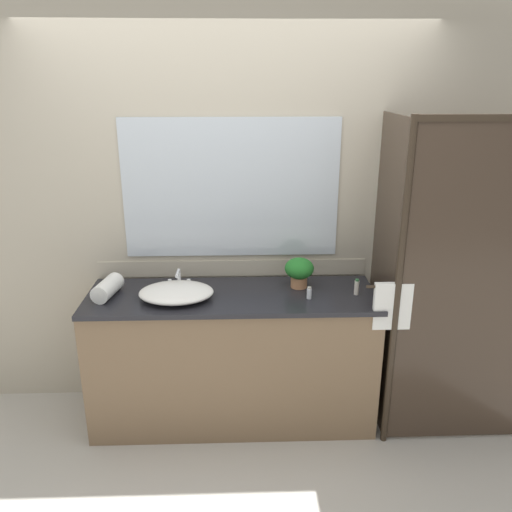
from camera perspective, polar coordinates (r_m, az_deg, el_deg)
name	(u,v)px	position (r m, az deg, el deg)	size (l,w,h in m)	color
ground_plane	(234,416)	(3.67, -2.45, -17.23)	(8.00, 8.00, 0.00)	#B7B2A8
wall_back_with_mirror	(231,217)	(3.42, -2.72, 4.31)	(4.40, 0.06, 2.60)	#B2A893
vanity_cabinet	(233,357)	(3.43, -2.56, -11.07)	(1.80, 0.58, 0.90)	brown
shower_enclosure	(449,285)	(3.24, 20.49, -2.96)	(1.20, 0.59, 2.00)	#2D2319
sink_basin	(176,292)	(3.18, -8.79, -3.99)	(0.45, 0.35, 0.08)	white
faucet	(179,282)	(3.32, -8.48, -2.86)	(0.17, 0.14, 0.13)	silver
potted_plant	(299,270)	(3.30, 4.79, -1.58)	(0.19, 0.19, 0.19)	#B77A51
amenity_bottle_conditioner	(357,287)	(3.26, 11.04, -3.39)	(0.03, 0.03, 0.10)	silver
amenity_bottle_lotion	(309,293)	(3.16, 5.89, -4.08)	(0.03, 0.03, 0.07)	silver
rolled_towel_near_edge	(108,288)	(3.29, -16.05, -3.41)	(0.11, 0.11, 0.25)	white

